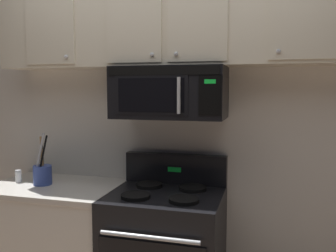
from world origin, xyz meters
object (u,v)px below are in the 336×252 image
(over_range_microwave, at_px, (170,93))
(salt_shaker, at_px, (18,176))
(utensil_crock_blue, at_px, (42,173))
(spice_jar, at_px, (38,173))

(over_range_microwave, xyz_separation_m, salt_shaker, (-1.15, -0.12, -0.63))
(utensil_crock_blue, distance_m, salt_shaker, 0.22)
(over_range_microwave, distance_m, salt_shaker, 1.31)
(over_range_microwave, height_order, utensil_crock_blue, over_range_microwave)
(over_range_microwave, height_order, salt_shaker, over_range_microwave)
(salt_shaker, xyz_separation_m, spice_jar, (0.10, 0.10, 0.01))
(spice_jar, bearing_deg, over_range_microwave, 1.29)
(over_range_microwave, distance_m, utensil_crock_blue, 1.11)
(over_range_microwave, bearing_deg, spice_jar, -178.71)
(over_range_microwave, distance_m, spice_jar, 1.22)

